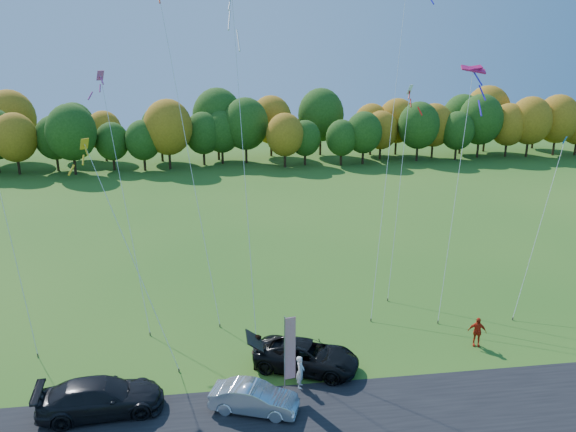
{
  "coord_description": "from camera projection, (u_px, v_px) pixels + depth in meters",
  "views": [
    {
      "loc": [
        -4.44,
        -25.91,
        16.69
      ],
      "look_at": [
        0.0,
        6.0,
        7.0
      ],
      "focal_mm": 35.0,
      "sensor_mm": 36.0,
      "label": 1
    }
  ],
  "objects": [
    {
      "name": "kite_diamond_pink",
      "position": [
        124.0,
        198.0,
        35.57
      ],
      "size": [
        3.6,
        9.06,
        15.57
      ],
      "color": "#4C3F33",
      "rests_on": "ground"
    },
    {
      "name": "kite_parafoil_rainbow",
      "position": [
        457.0,
        189.0,
        36.82
      ],
      "size": [
        5.96,
        7.73,
        15.9
      ],
      "color": "#4C3F33",
      "rests_on": "ground"
    },
    {
      "name": "kite_diamond_yellow",
      "position": [
        130.0,
        254.0,
        30.74
      ],
      "size": [
        5.42,
        6.15,
        12.14
      ],
      "color": "#4C3F33",
      "rests_on": "ground"
    },
    {
      "name": "kite_delta_red",
      "position": [
        242.0,
        130.0,
        33.96
      ],
      "size": [
        2.75,
        10.12,
        21.7
      ],
      "color": "#4C3F33",
      "rests_on": "ground"
    },
    {
      "name": "kite_diamond_green",
      "position": [
        15.0,
        257.0,
        31.63
      ],
      "size": [
        2.62,
        4.11,
        10.91
      ],
      "color": "#4C3F33",
      "rests_on": "ground"
    },
    {
      "name": "black_suv",
      "position": [
        307.0,
        356.0,
        30.16
      ],
      "size": [
        6.18,
        4.62,
        1.56
      ],
      "primitive_type": "imported",
      "rotation": [
        0.0,
        0.0,
        1.16
      ],
      "color": "black",
      "rests_on": "ground"
    },
    {
      "name": "kite_parafoil_orange",
      "position": [
        392.0,
        125.0,
        38.74
      ],
      "size": [
        7.42,
        13.33,
        23.55
      ],
      "color": "#4C3F33",
      "rests_on": "ground"
    },
    {
      "name": "kite_delta_blue",
      "position": [
        182.0,
        123.0,
        35.72
      ],
      "size": [
        5.04,
        10.39,
        24.94
      ],
      "color": "#4C3F33",
      "rests_on": "ground"
    },
    {
      "name": "feather_flag",
      "position": [
        289.0,
        348.0,
        27.22
      ],
      "size": [
        0.58,
        0.16,
        4.44
      ],
      "color": "#999999",
      "rests_on": "ground"
    },
    {
      "name": "person_tailgate_b",
      "position": [
        258.0,
        351.0,
        30.33
      ],
      "size": [
        0.88,
        1.04,
        1.92
      ],
      "primitive_type": "imported",
      "rotation": [
        0.0,
        0.0,
        1.4
      ],
      "color": "gray",
      "rests_on": "ground"
    },
    {
      "name": "ground",
      "position": [
        303.0,
        373.0,
        29.97
      ],
      "size": [
        160.0,
        160.0,
        0.0
      ],
      "primitive_type": "plane",
      "color": "#265D18"
    },
    {
      "name": "kite_diamond_blue_low",
      "position": [
        540.0,
        226.0,
        37.15
      ],
      "size": [
        5.93,
        5.77,
        11.08
      ],
      "color": "#4C3F33",
      "rests_on": "ground"
    },
    {
      "name": "tree_line",
      "position": [
        242.0,
        166.0,
        82.14
      ],
      "size": [
        116.0,
        12.0,
        10.0
      ],
      "primitive_type": null,
      "color": "#1E4711",
      "rests_on": "ground"
    },
    {
      "name": "kite_diamond_white",
      "position": [
        399.0,
        190.0,
        39.56
      ],
      "size": [
        3.49,
        6.66,
        14.49
      ],
      "color": "#4C3F33",
      "rests_on": "ground"
    },
    {
      "name": "asphalt_strip",
      "position": [
        317.0,
        420.0,
        26.17
      ],
      "size": [
        90.0,
        6.0,
        0.01
      ],
      "primitive_type": "cube",
      "color": "black",
      "rests_on": "ground"
    },
    {
      "name": "person_east",
      "position": [
        477.0,
        332.0,
        32.52
      ],
      "size": [
        1.13,
        0.75,
        1.78
      ],
      "primitive_type": "imported",
      "rotation": [
        0.0,
        0.0,
        -0.33
      ],
      "color": "red",
      "rests_on": "ground"
    },
    {
      "name": "silver_sedan",
      "position": [
        254.0,
        398.0,
        26.69
      ],
      "size": [
        4.46,
        2.82,
        1.39
      ],
      "primitive_type": "imported",
      "rotation": [
        0.0,
        0.0,
        1.22
      ],
      "color": "silver",
      "rests_on": "ground"
    },
    {
      "name": "person_tailgate_a",
      "position": [
        300.0,
        372.0,
        28.54
      ],
      "size": [
        0.57,
        0.72,
        1.74
      ],
      "primitive_type": "imported",
      "rotation": [
        0.0,
        0.0,
        1.29
      ],
      "color": "white",
      "rests_on": "ground"
    },
    {
      "name": "dark_truck_a",
      "position": [
        101.0,
        397.0,
        26.52
      ],
      "size": [
        6.0,
        2.86,
        1.69
      ],
      "primitive_type": "imported",
      "rotation": [
        0.0,
        0.0,
        1.66
      ],
      "color": "black",
      "rests_on": "ground"
    }
  ]
}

